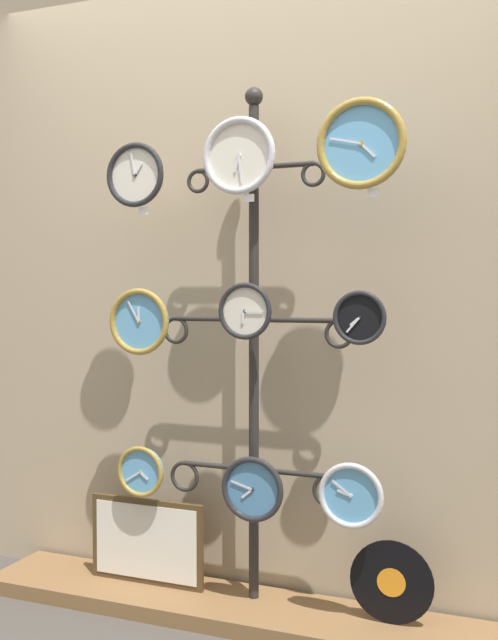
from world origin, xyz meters
TOP-DOWN VIEW (x-y plane):
  - shop_wall at (0.00, 0.57)m, footprint 4.40×0.04m
  - low_shelf at (0.00, 0.35)m, footprint 2.20×0.36m
  - display_stand at (0.00, 0.41)m, footprint 0.78×0.35m
  - clock_top_left at (-0.45, 0.30)m, footprint 0.25×0.04m
  - clock_top_center at (-0.03, 0.33)m, footprint 0.29×0.04m
  - clock_top_right at (0.44, 0.30)m, footprint 0.32×0.04m
  - clock_middle_left at (-0.45, 0.33)m, footprint 0.26×0.04m
  - clock_middle_center at (0.01, 0.31)m, footprint 0.21×0.04m
  - clock_middle_right at (0.43, 0.33)m, footprint 0.19×0.04m
  - clock_bottom_left at (-0.45, 0.33)m, footprint 0.20×0.04m
  - clock_bottom_center at (0.04, 0.31)m, footprint 0.24×0.04m
  - clock_bottom_right at (0.41, 0.31)m, footprint 0.23×0.04m
  - vinyl_record at (0.54, 0.37)m, footprint 0.30×0.01m
  - picture_frame at (-0.45, 0.38)m, footprint 0.50×0.02m
  - price_tag_upper at (-0.41, 0.29)m, footprint 0.04×0.00m
  - price_tag_mid at (0.01, 0.33)m, footprint 0.04×0.00m
  - price_tag_lower at (0.48, 0.30)m, footprint 0.04×0.00m

SIDE VIEW (x-z plane):
  - low_shelf at x=0.00m, z-range 0.00..0.06m
  - vinyl_record at x=0.54m, z-range 0.06..0.36m
  - picture_frame at x=-0.45m, z-range 0.06..0.40m
  - clock_bottom_center at x=0.04m, z-range 0.39..0.63m
  - clock_bottom_right at x=0.41m, z-range 0.41..0.64m
  - clock_bottom_left at x=-0.45m, z-range 0.43..0.63m
  - display_stand at x=0.00m, z-range -0.29..1.72m
  - clock_middle_left at x=-0.45m, z-range 0.99..1.25m
  - clock_middle_right at x=0.43m, z-range 1.05..1.24m
  - clock_middle_center at x=0.01m, z-range 1.06..1.27m
  - shop_wall at x=0.00m, z-range 0.00..2.80m
  - price_tag_upper at x=-0.41m, z-range 1.54..1.56m
  - price_tag_lower at x=0.48m, z-range 1.56..1.59m
  - price_tag_mid at x=0.01m, z-range 1.57..1.60m
  - clock_top_left at x=-0.45m, z-range 1.56..1.81m
  - clock_top_center at x=-0.03m, z-range 1.60..1.89m
  - clock_top_right at x=0.44m, z-range 1.59..1.90m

